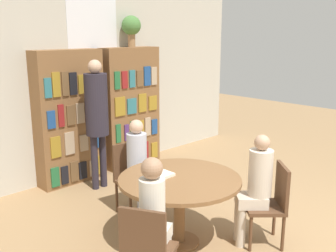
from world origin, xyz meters
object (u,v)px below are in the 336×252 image
at_px(reading_table, 180,188).
at_px(seated_reader_right, 255,184).
at_px(bookshelf_left, 70,118).
at_px(chair_left_side, 131,174).
at_px(librarian_standing, 97,110).
at_px(bookshelf_right, 131,108).
at_px(chair_near_camera, 147,248).
at_px(seated_reader_left, 139,164).
at_px(chair_far_side, 272,201).
at_px(seated_reader_back, 154,217).
at_px(flower_vase, 131,27).

distance_m(reading_table, seated_reader_right, 0.80).
height_order(bookshelf_left, seated_reader_right, bookshelf_left).
bearing_deg(reading_table, bookshelf_left, 86.45).
relative_size(chair_left_side, librarian_standing, 0.47).
bearing_deg(reading_table, bookshelf_right, 61.52).
bearing_deg(chair_left_side, chair_near_camera, 63.00).
height_order(seated_reader_left, librarian_standing, librarian_standing).
xyz_separation_m(chair_far_side, seated_reader_back, (-1.42, 0.31, 0.20)).
height_order(flower_vase, chair_far_side, flower_vase).
bearing_deg(flower_vase, bookshelf_left, -179.78).
relative_size(bookshelf_left, seated_reader_left, 1.63).
height_order(reading_table, seated_reader_right, seated_reader_right).
relative_size(bookshelf_right, flower_vase, 3.97).
relative_size(bookshelf_left, chair_near_camera, 2.25).
distance_m(bookshelf_right, chair_near_camera, 3.66).
distance_m(chair_left_side, librarian_standing, 1.17).
bearing_deg(bookshelf_right, seated_reader_left, -126.43).
height_order(bookshelf_right, librarian_standing, bookshelf_right).
bearing_deg(bookshelf_right, chair_near_camera, -127.12).
xyz_separation_m(bookshelf_right, chair_far_side, (-0.61, -3.11, -0.50)).
height_order(bookshelf_left, chair_far_side, bookshelf_left).
bearing_deg(seated_reader_back, bookshelf_left, 135.00).
bearing_deg(librarian_standing, flower_vase, 25.15).
xyz_separation_m(chair_far_side, seated_reader_right, (-0.13, 0.13, 0.19)).
bearing_deg(chair_near_camera, chair_left_side, 117.00).
relative_size(chair_left_side, seated_reader_left, 0.72).
bearing_deg(chair_left_side, seated_reader_back, 66.05).
distance_m(seated_reader_left, librarian_standing, 1.24).
bearing_deg(reading_table, seated_reader_left, 82.01).
distance_m(bookshelf_right, seated_reader_back, 3.47).
height_order(chair_left_side, seated_reader_left, seated_reader_left).
xyz_separation_m(chair_near_camera, chair_left_side, (1.01, 1.44, 0.00)).
bearing_deg(seated_reader_left, chair_near_camera, 60.00).
relative_size(bookshelf_right, chair_far_side, 2.25).
xyz_separation_m(reading_table, librarian_standing, (0.29, 1.93, 0.52)).
relative_size(bookshelf_left, seated_reader_back, 1.61).
xyz_separation_m(flower_vase, seated_reader_left, (-1.26, -1.64, -1.64)).
xyz_separation_m(chair_left_side, seated_reader_left, (-0.03, -0.18, 0.19)).
distance_m(chair_left_side, seated_reader_right, 1.61).
bearing_deg(bookshelf_left, reading_table, -93.55).
bearing_deg(seated_reader_right, reading_table, 90.00).
bearing_deg(flower_vase, bookshelf_right, -175.08).
bearing_deg(seated_reader_back, chair_near_camera, -90.00).
height_order(chair_near_camera, chair_left_side, same).
xyz_separation_m(chair_near_camera, seated_reader_right, (1.45, -0.09, 0.19)).
relative_size(chair_near_camera, chair_far_side, 1.00).
relative_size(flower_vase, seated_reader_back, 0.40).
height_order(bookshelf_left, chair_near_camera, bookshelf_left).
bearing_deg(seated_reader_right, seated_reader_left, 63.01).
bearing_deg(librarian_standing, chair_far_side, -80.94).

